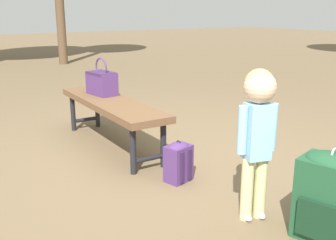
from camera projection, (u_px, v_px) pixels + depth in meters
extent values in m
plane|color=brown|center=(169.00, 166.00, 3.33)|extent=(40.00, 40.00, 0.00)
cube|color=brown|center=(111.00, 104.00, 3.70)|extent=(1.60, 0.40, 0.06)
cylinder|color=black|center=(163.00, 144.00, 3.26)|extent=(0.05, 0.05, 0.39)
cylinder|color=black|center=(133.00, 151.00, 3.12)|extent=(0.05, 0.05, 0.39)
cylinder|color=black|center=(97.00, 110.00, 4.40)|extent=(0.05, 0.05, 0.39)
cylinder|color=black|center=(73.00, 113.00, 4.26)|extent=(0.05, 0.05, 0.39)
cylinder|color=black|center=(149.00, 159.00, 3.22)|extent=(0.04, 0.28, 0.04)
cylinder|color=black|center=(86.00, 120.00, 4.36)|extent=(0.04, 0.28, 0.04)
cube|color=#4C2D66|center=(102.00, 84.00, 3.92)|extent=(0.34, 0.23, 0.22)
cube|color=#39224C|center=(101.00, 73.00, 3.89)|extent=(0.31, 0.23, 0.02)
torus|color=#4C2D66|center=(101.00, 68.00, 3.88)|extent=(0.20, 0.05, 0.20)
cylinder|color=#CCCC8C|center=(260.00, 187.00, 2.47)|extent=(0.08, 0.08, 0.40)
cylinder|color=#CCCC8C|center=(247.00, 189.00, 2.44)|extent=(0.08, 0.08, 0.40)
ellipsoid|color=white|center=(260.00, 215.00, 2.50)|extent=(0.10, 0.07, 0.04)
ellipsoid|color=white|center=(247.00, 217.00, 2.47)|extent=(0.10, 0.07, 0.04)
cube|color=#8CBFE5|center=(257.00, 131.00, 2.35)|extent=(0.16, 0.17, 0.34)
cylinder|color=#8CBFE5|center=(272.00, 127.00, 2.38)|extent=(0.06, 0.06, 0.29)
cylinder|color=#8CBFE5|center=(242.00, 130.00, 2.32)|extent=(0.06, 0.06, 0.29)
sphere|color=beige|center=(260.00, 87.00, 2.28)|extent=(0.19, 0.19, 0.19)
sphere|color=tan|center=(259.00, 84.00, 2.28)|extent=(0.17, 0.17, 0.17)
cube|color=#1E4C2D|center=(328.00, 200.00, 2.22)|extent=(0.38, 0.32, 0.48)
ellipsoid|color=#1E4C2D|center=(333.00, 162.00, 2.16)|extent=(0.36, 0.30, 0.11)
cube|color=#13311D|center=(318.00, 221.00, 2.14)|extent=(0.23, 0.09, 0.21)
cube|color=#13311D|center=(324.00, 189.00, 2.36)|extent=(0.06, 0.04, 0.41)
torus|color=#B2B2B7|center=(334.00, 155.00, 2.14)|extent=(0.03, 0.08, 0.08)
cube|color=#4C2D66|center=(178.00, 163.00, 3.01)|extent=(0.19, 0.22, 0.28)
ellipsoid|color=#4C2D66|center=(179.00, 147.00, 2.97)|extent=(0.18, 0.21, 0.06)
cube|color=#311D42|center=(171.00, 166.00, 3.07)|extent=(0.05, 0.14, 0.13)
cube|color=#311D42|center=(182.00, 168.00, 2.92)|extent=(0.02, 0.03, 0.24)
cube|color=#311D42|center=(190.00, 164.00, 2.99)|extent=(0.02, 0.03, 0.24)
torus|color=black|center=(179.00, 143.00, 2.96)|extent=(0.05, 0.02, 0.05)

